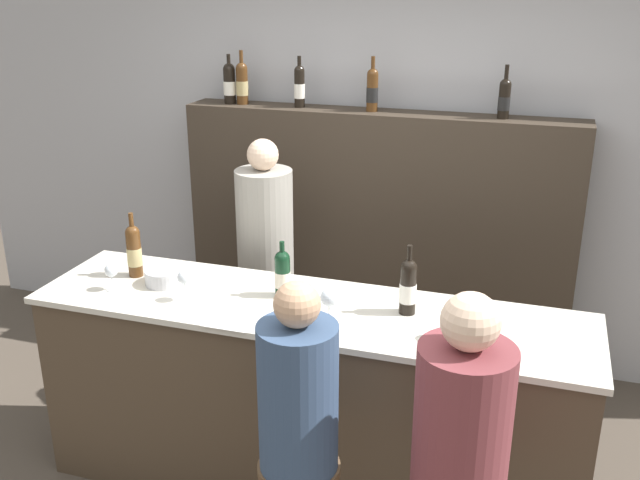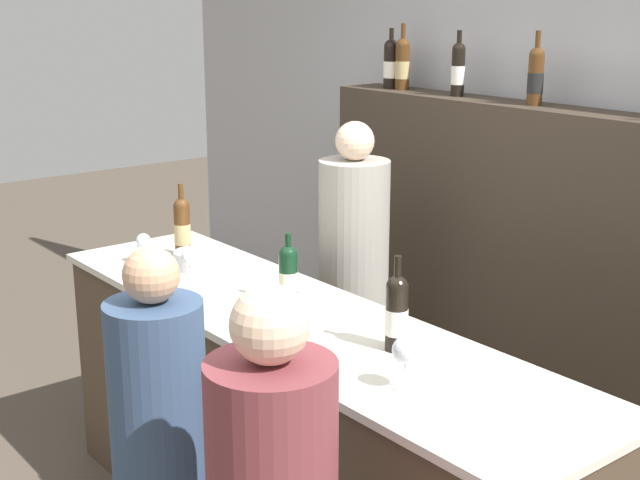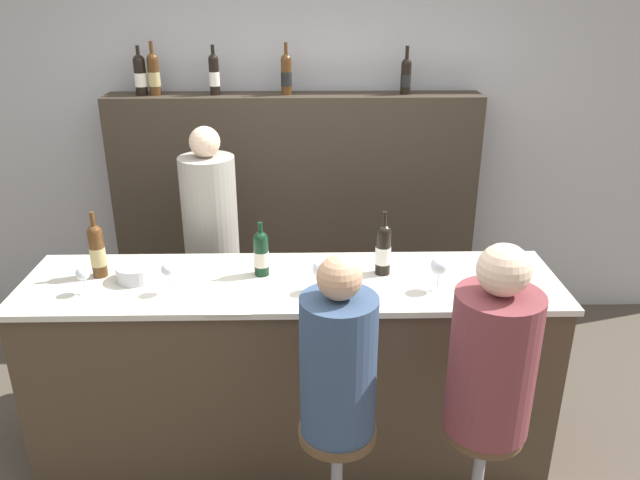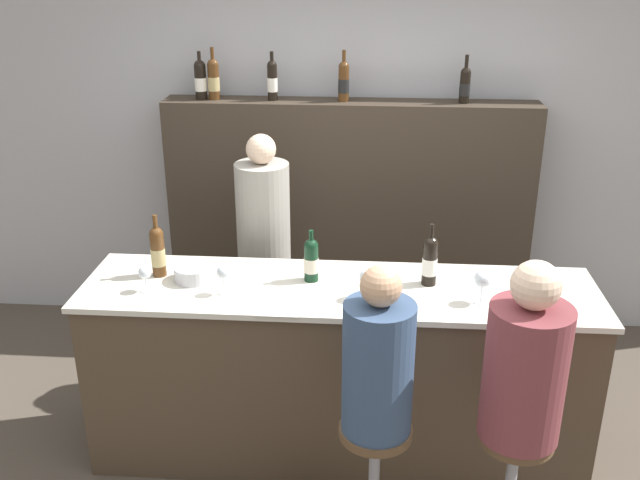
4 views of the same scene
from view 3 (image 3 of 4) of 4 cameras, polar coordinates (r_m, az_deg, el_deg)
name	(u,v)px [view 3 (image 3 of 4)]	position (r m, az deg, el deg)	size (l,w,h in m)	color
wall_back	(295,146)	(4.51, -2.26, 8.58)	(6.40, 0.05, 2.60)	#B2B2B7
bar_counter	(293,367)	(3.35, -2.49, -11.55)	(2.66, 0.67, 1.02)	#473828
back_bar_cabinet	(296,216)	(4.43, -2.22, 2.24)	(2.49, 0.28, 1.70)	#382D23
wine_bottle_counter_0	(97,250)	(3.27, -19.71, -0.88)	(0.08, 0.08, 0.34)	#4C2D14
wine_bottle_counter_1	(261,253)	(3.12, -5.40, -1.18)	(0.08, 0.08, 0.28)	black
wine_bottle_counter_2	(383,249)	(3.12, 5.80, -0.81)	(0.08, 0.08, 0.33)	black
wine_bottle_backbar_0	(140,75)	(4.33, -16.12, 14.33)	(0.08, 0.08, 0.31)	black
wine_bottle_backbar_1	(154,74)	(4.31, -14.96, 14.47)	(0.08, 0.08, 0.34)	#4C2D14
wine_bottle_backbar_2	(214,74)	(4.23, -9.65, 14.74)	(0.07, 0.07, 0.32)	black
wine_bottle_backbar_3	(286,74)	(4.19, -3.10, 14.93)	(0.07, 0.07, 0.33)	#4C2D14
wine_bottle_backbar_4	(406,76)	(4.24, 7.87, 14.67)	(0.07, 0.07, 0.31)	black
wine_glass_0	(83,275)	(3.13, -20.86, -2.98)	(0.07, 0.07, 0.14)	silver
wine_glass_1	(168,271)	(3.01, -13.70, -2.75)	(0.07, 0.07, 0.15)	silver
wine_glass_2	(321,270)	(2.94, 0.09, -2.74)	(0.08, 0.08, 0.16)	silver
wine_glass_3	(439,267)	(3.00, 10.82, -2.44)	(0.08, 0.08, 0.17)	silver
metal_bowl	(136,272)	(3.21, -16.46, -2.86)	(0.19, 0.19, 0.08)	#B7B7BC
tasting_menu	(231,299)	(2.94, -8.16, -5.36)	(0.21, 0.30, 0.00)	white
bar_stool_left	(337,459)	(2.80, 1.57, -19.36)	(0.33, 0.33, 0.69)	gray
guest_seated_left	(338,359)	(2.49, 1.69, -10.83)	(0.31, 0.31, 0.78)	#334766
bar_stool_right	(480,457)	(2.89, 14.45, -18.63)	(0.33, 0.33, 0.69)	gray
guest_seated_right	(493,354)	(2.59, 15.56, -10.01)	(0.34, 0.34, 0.82)	brown
bartender	(214,268)	(3.89, -9.69, -2.58)	(0.33, 0.33, 1.64)	gray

